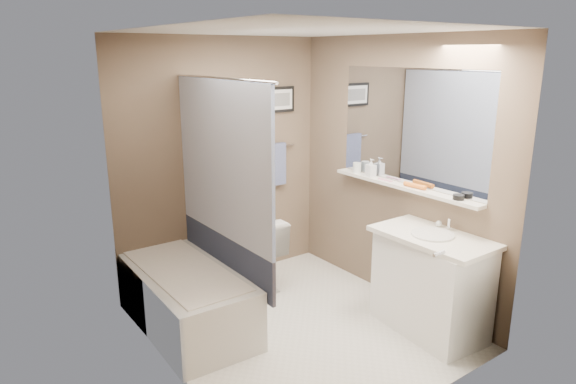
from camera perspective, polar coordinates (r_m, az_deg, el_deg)
ground at (r=4.50m, az=1.17°, el=-14.70°), size 2.50×2.50×0.00m
ceiling at (r=3.90m, az=1.36°, el=17.23°), size 2.20×2.50×0.04m
wall_back at (r=5.04m, az=-7.27°, el=3.16°), size 2.20×0.04×2.40m
wall_front at (r=3.19m, az=14.83°, el=-4.41°), size 2.20×0.04×2.40m
wall_left at (r=3.51m, az=-12.92°, el=-2.47°), size 0.04×2.50×2.40m
wall_right at (r=4.75m, az=11.68°, el=2.22°), size 0.04×2.50×2.40m
tile_surround at (r=4.01m, az=-15.77°, el=-3.43°), size 0.02×1.55×2.00m
curtain_rod at (r=4.10m, az=-7.60°, el=12.40°), size 0.02×1.55×0.02m
curtain_upper at (r=4.18m, az=-7.29°, el=3.47°), size 0.03×1.45×1.28m
curtain_lower at (r=4.42m, az=-6.93°, el=-6.98°), size 0.03×1.45×0.36m
mirror at (r=4.58m, az=13.44°, el=7.00°), size 0.02×1.60×1.00m
shelf at (r=4.64m, az=12.60°, el=0.60°), size 0.12×1.60×0.03m
towel_bar at (r=5.29m, az=-2.00°, el=4.96°), size 0.60×0.02×0.02m
towel at (r=5.31m, az=-1.86°, el=3.01°), size 0.34×0.05×0.44m
art_frame at (r=5.24m, az=-2.16°, el=10.16°), size 0.62×0.02×0.26m
art_mat at (r=5.23m, az=-2.07°, el=10.14°), size 0.56×0.00×0.20m
art_image at (r=5.22m, az=-2.05°, el=10.14°), size 0.50×0.00×0.13m
door at (r=3.67m, az=20.25°, el=-5.55°), size 0.80×0.02×2.00m
door_handle at (r=3.45m, az=16.43°, el=-6.59°), size 0.10×0.02×0.02m
bathtub at (r=4.50m, az=-11.38°, el=-11.41°), size 0.75×1.52×0.50m
tub_rim at (r=4.39m, az=-11.55°, el=-8.49°), size 0.56×1.36×0.02m
toilet at (r=5.09m, az=-3.80°, el=-6.52°), size 0.44×0.73×0.72m
vanity at (r=4.43m, az=15.53°, el=-9.94°), size 0.58×0.94×0.80m
countertop at (r=4.27m, az=15.84°, el=-4.86°), size 0.54×0.96×0.04m
sink_basin at (r=4.25m, az=15.79°, el=-4.54°), size 0.34×0.34×0.01m
faucet_spout at (r=4.39m, az=17.45°, el=-3.46°), size 0.02×0.02×0.10m
faucet_knob at (r=4.45m, az=16.41°, el=-3.38°), size 0.05×0.05×0.05m
candle_bowl_near at (r=4.29m, az=18.42°, el=-0.55°), size 0.09×0.09×0.04m
hair_brush_front at (r=4.55m, az=13.92°, el=0.70°), size 0.05×0.22×0.04m
pink_comb at (r=4.77m, az=10.75°, el=1.34°), size 0.03×0.16×0.01m
glass_jar at (r=5.02m, az=7.68°, el=2.69°), size 0.08×0.08×0.10m
soap_bottle at (r=4.88m, az=9.21°, el=2.68°), size 0.08×0.08×0.17m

